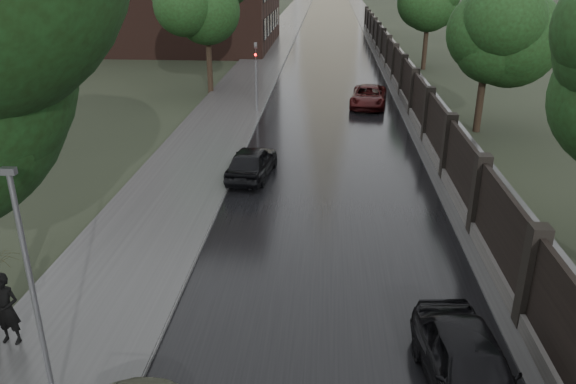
{
  "coord_description": "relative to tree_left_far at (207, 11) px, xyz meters",
  "views": [
    {
      "loc": [
        -0.29,
        -6.68,
        8.21
      ],
      "look_at": [
        -1.41,
        9.49,
        1.5
      ],
      "focal_mm": 35.0,
      "sensor_mm": 36.0,
      "label": 1
    }
  ],
  "objects": [
    {
      "name": "traffic_light",
      "position": [
        3.7,
        -5.01,
        -2.84
      ],
      "size": [
        0.16,
        0.32,
        4.0
      ],
      "color": "#59595E",
      "rests_on": "ground"
    },
    {
      "name": "tree_right_c",
      "position": [
        15.5,
        10.0,
        -0.29
      ],
      "size": [
        4.08,
        4.08,
        7.01
      ],
      "color": "black",
      "rests_on": "ground"
    },
    {
      "name": "lamp_post",
      "position": [
        2.6,
        -28.5,
        -2.57
      ],
      "size": [
        0.25,
        0.12,
        5.11
      ],
      "color": "#59595E",
      "rests_on": "ground"
    },
    {
      "name": "car_right_far",
      "position": [
        10.25,
        -2.94,
        -4.63
      ],
      "size": [
        2.55,
        4.61,
        1.22
      ],
      "primitive_type": "imported",
      "rotation": [
        0.0,
        0.0,
        -0.12
      ],
      "color": "black",
      "rests_on": "ground"
    },
    {
      "name": "car_right_near",
      "position": [
        10.69,
        -27.47,
        -4.54
      ],
      "size": [
        2.03,
        4.25,
        1.4
      ],
      "primitive_type": "imported",
      "rotation": [
        0.0,
        0.0,
        0.09
      ],
      "color": "black",
      "rests_on": "ground"
    },
    {
      "name": "tree_right_b",
      "position": [
        15.5,
        -8.0,
        -0.29
      ],
      "size": [
        4.08,
        4.08,
        7.01
      ],
      "color": "black",
      "rests_on": "ground"
    },
    {
      "name": "hatchback_left",
      "position": [
        4.76,
        -15.37,
        -4.59
      ],
      "size": [
        1.97,
        3.99,
        1.31
      ],
      "primitive_type": "imported",
      "rotation": [
        0.0,
        0.0,
        3.03
      ],
      "color": "black",
      "rests_on": "ground"
    },
    {
      "name": "fence_right",
      "position": [
        12.6,
        2.01,
        -4.23
      ],
      "size": [
        0.45,
        75.72,
        2.7
      ],
      "color": "#383533",
      "rests_on": "ground"
    },
    {
      "name": "tree_left_far",
      "position": [
        0.0,
        0.0,
        0.0
      ],
      "size": [
        4.25,
        4.25,
        7.39
      ],
      "color": "black",
      "rests_on": "ground"
    }
  ]
}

